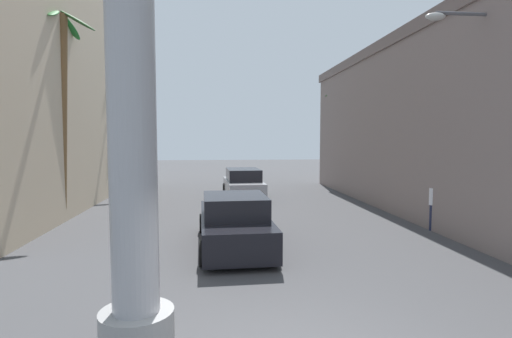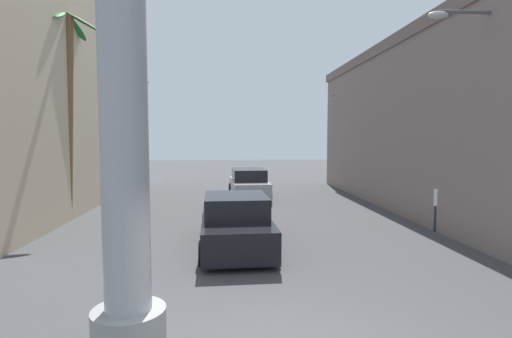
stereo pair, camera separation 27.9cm
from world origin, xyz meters
The scene contains 9 objects.
ground_plane centered at (0.00, 10.00, 0.00)m, with size 87.82×87.82×0.00m, color #424244.
building_left centered at (-9.96, 13.98, 6.71)m, with size 6.67×17.06×13.41m.
street_lamp centered at (6.50, 5.39, 4.05)m, with size 2.38×0.28×6.66m.
car_lead centered at (-0.51, 6.43, 0.70)m, with size 2.13×5.13×1.56m.
car_far centered at (0.45, 15.85, 0.74)m, with size 2.09×4.53×1.56m.
palm_tree_far_left centered at (-6.77, 18.66, 4.31)m, with size 3.36×3.33×7.04m.
palm_tree_far_right centered at (7.42, 20.59, 4.20)m, with size 2.45×2.36×6.52m.
palm_tree_mid_left centered at (-6.78, 10.84, 4.85)m, with size 2.74×2.87×7.98m.
pedestrian_mid_right centered at (6.42, 7.81, 0.98)m, with size 0.42×0.42×1.68m.
Camera 2 is at (-0.80, -5.02, 3.15)m, focal length 28.00 mm.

